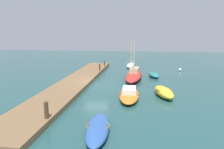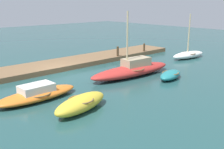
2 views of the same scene
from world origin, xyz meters
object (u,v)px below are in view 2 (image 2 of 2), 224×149
object	(u,v)px
dinghy_teal	(170,75)
motorboat_orange	(37,94)
rowboat_yellow	(81,103)
rowboat_white	(188,55)
mooring_post_west	(144,47)
sailboat_red	(132,70)
mooring_post_mid_west	(118,51)

from	to	relation	value
dinghy_teal	motorboat_orange	bearing A→B (deg)	-29.62
rowboat_yellow	dinghy_teal	world-z (taller)	rowboat_yellow
rowboat_white	mooring_post_west	bearing A→B (deg)	-57.63
rowboat_white	mooring_post_west	world-z (taller)	rowboat_white
sailboat_red	rowboat_white	distance (m)	8.87
rowboat_yellow	mooring_post_mid_west	world-z (taller)	mooring_post_mid_west
rowboat_yellow	rowboat_white	size ratio (longest dim) A/B	0.86
mooring_post_mid_west	rowboat_yellow	bearing A→B (deg)	37.56
dinghy_teal	mooring_post_mid_west	bearing A→B (deg)	-116.94
rowboat_yellow	rowboat_white	bearing A→B (deg)	179.34
sailboat_red	motorboat_orange	size ratio (longest dim) A/B	1.50
mooring_post_west	sailboat_red	bearing A→B (deg)	34.80
sailboat_red	dinghy_teal	world-z (taller)	sailboat_red
dinghy_teal	mooring_post_west	xyz separation A→B (m)	(-5.47, -7.19, 0.50)
sailboat_red	mooring_post_mid_west	world-z (taller)	sailboat_red
mooring_post_west	mooring_post_mid_west	bearing A→B (deg)	0.00
dinghy_teal	mooring_post_mid_west	size ratio (longest dim) A/B	3.10
rowboat_white	mooring_post_mid_west	bearing A→B (deg)	-28.63
sailboat_red	mooring_post_west	xyz separation A→B (m)	(-6.86, -4.77, 0.32)
motorboat_orange	dinghy_teal	bearing A→B (deg)	162.91
motorboat_orange	mooring_post_west	xyz separation A→B (m)	(-14.54, -4.62, 0.45)
sailboat_red	rowboat_white	world-z (taller)	sailboat_red
motorboat_orange	mooring_post_west	distance (m)	15.26
sailboat_red	motorboat_orange	bearing A→B (deg)	2.98
sailboat_red	rowboat_white	bearing A→B (deg)	-171.06
mooring_post_west	rowboat_white	bearing A→B (deg)	116.14
rowboat_yellow	mooring_post_west	distance (m)	15.62
rowboat_yellow	motorboat_orange	bearing A→B (deg)	-86.79
dinghy_teal	mooring_post_west	bearing A→B (deg)	-141.12
rowboat_white	motorboat_orange	world-z (taller)	rowboat_white
motorboat_orange	mooring_post_west	world-z (taller)	mooring_post_west
dinghy_teal	rowboat_yellow	bearing A→B (deg)	-11.09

